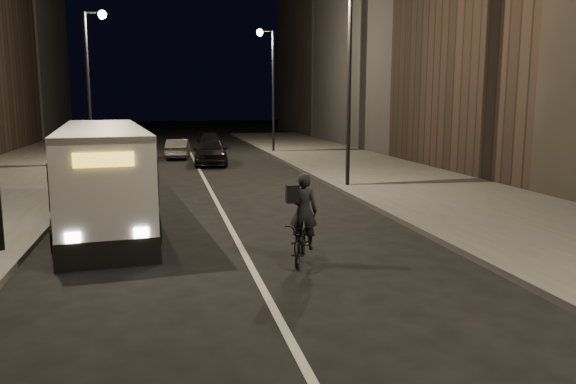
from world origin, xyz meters
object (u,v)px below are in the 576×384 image
streetlight_left_far (93,67)px  car_near (211,151)px  streetlight_right_mid (343,56)px  car_mid (178,149)px  streetlight_right_far (269,74)px  cyclist_on_bicycle (302,233)px  car_far (210,141)px  city_bus (103,169)px

streetlight_left_far → car_near: 7.66m
car_near → streetlight_right_mid: bearing=-60.8°
car_mid → streetlight_left_far: bearing=47.5°
streetlight_right_far → streetlight_left_far: bearing=-150.6°
streetlight_left_far → cyclist_on_bicycle: (6.51, -19.97, -4.67)m
streetlight_right_far → car_near: 8.85m
streetlight_left_far → streetlight_right_far: bearing=29.4°
streetlight_right_far → cyclist_on_bicycle: streetlight_right_far is taller
car_near → streetlight_right_far: bearing=57.8°
streetlight_left_far → car_mid: 7.55m
cyclist_on_bicycle → car_mid: (-2.09, 23.83, -0.07)m
car_mid → streetlight_right_far: bearing=-154.7°
streetlight_right_mid → car_mid: streetlight_right_mid is taller
streetlight_right_mid → streetlight_left_far: bearing=136.8°
streetlight_right_mid → streetlight_right_far: 16.00m
cyclist_on_bicycle → car_near: cyclist_on_bicycle is taller
streetlight_right_far → cyclist_on_bicycle: 26.72m
cyclist_on_bicycle → car_mid: bearing=114.7°
cyclist_on_bicycle → car_far: 29.68m
car_far → car_mid: bearing=-109.1°
cyclist_on_bicycle → car_near: size_ratio=0.46×
streetlight_right_mid → streetlight_right_far: (0.00, 16.00, 0.00)m
cyclist_on_bicycle → car_mid: 23.92m
streetlight_left_far → car_far: size_ratio=1.89×
streetlight_right_far → car_far: size_ratio=1.89×
city_bus → car_near: 14.89m
streetlight_right_mid → car_near: (-4.53, 9.94, -4.59)m
streetlight_right_mid → car_near: 11.85m
streetlight_left_far → streetlight_right_mid: bearing=-43.2°
streetlight_right_far → car_far: 7.12m
streetlight_right_mid → city_bus: (-8.93, -4.26, -3.80)m
streetlight_right_mid → streetlight_right_far: bearing=90.0°
city_bus → car_near: city_bus is taller
car_near → car_mid: bearing=118.3°
city_bus → cyclist_on_bicycle: bearing=-56.1°
streetlight_right_far → streetlight_left_far: (-10.66, -6.00, 0.00)m
streetlight_left_far → car_far: (6.85, 9.70, -4.74)m
streetlight_right_mid → streetlight_right_far: size_ratio=1.00×
streetlight_left_far → car_mid: size_ratio=2.18×
streetlight_right_far → car_far: (-3.81, 3.70, -4.74)m
car_near → city_bus: bearing=-102.5°
cyclist_on_bicycle → city_bus: bearing=149.6°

